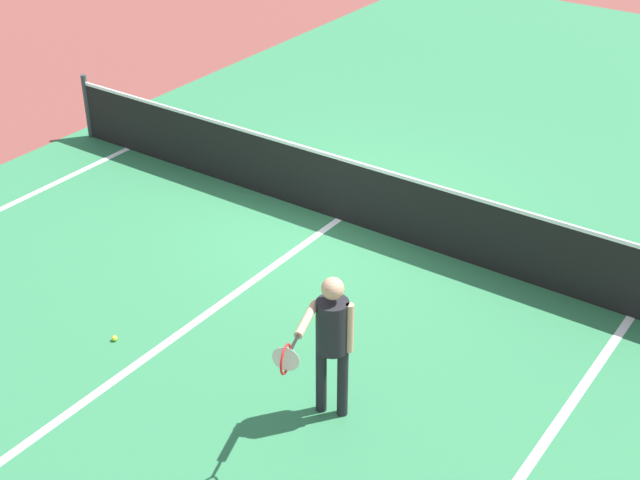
{
  "coord_description": "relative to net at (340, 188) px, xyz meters",
  "views": [
    {
      "loc": [
        6.07,
        -9.18,
        6.12
      ],
      "look_at": [
        1.08,
        -2.02,
        1.0
      ],
      "focal_mm": 50.76,
      "sensor_mm": 36.0,
      "label": 1
    }
  ],
  "objects": [
    {
      "name": "player_near",
      "position": [
        2.17,
        -3.39,
        0.5
      ],
      "size": [
        0.44,
        1.19,
        1.6
      ],
      "color": "black",
      "rests_on": "ground_plane"
    },
    {
      "name": "tennis_ball_mid_court",
      "position": [
        -0.51,
        -3.78,
        -0.46
      ],
      "size": [
        0.07,
        0.07,
        0.07
      ],
      "primitive_type": "sphere",
      "color": "#CCE033",
      "rests_on": "ground_plane"
    },
    {
      "name": "line_center_service",
      "position": [
        0.0,
        -3.2,
        -0.49
      ],
      "size": [
        0.1,
        6.4,
        0.01
      ],
      "primitive_type": "cube",
      "color": "white",
      "rests_on": "ground_plane"
    },
    {
      "name": "ground_plane",
      "position": [
        0.0,
        0.0,
        -0.49
      ],
      "size": [
        60.0,
        60.0,
        0.0
      ],
      "primitive_type": "plane",
      "color": "brown"
    },
    {
      "name": "net",
      "position": [
        0.0,
        0.0,
        0.0
      ],
      "size": [
        10.02,
        0.09,
        1.07
      ],
      "color": "#33383D",
      "rests_on": "ground_plane"
    },
    {
      "name": "court_surface_inbounds",
      "position": [
        0.0,
        0.0,
        -0.49
      ],
      "size": [
        10.62,
        24.4,
        0.0
      ],
      "primitive_type": "cube",
      "color": "#2D7247",
      "rests_on": "ground_plane"
    }
  ]
}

